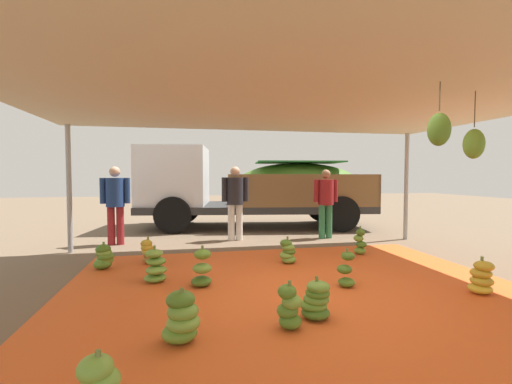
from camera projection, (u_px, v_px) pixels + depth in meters
ground_plane at (257, 248)px, 7.59m from camera, size 40.00×40.00×0.00m
tarp_orange at (302, 294)px, 4.66m from camera, size 6.38×5.50×0.01m
tent_canopy at (307, 97)px, 4.44m from camera, size 8.00×7.00×2.65m
banana_bunch_0 at (481, 278)px, 4.64m from camera, size 0.42×0.42×0.49m
banana_bunch_1 at (288, 252)px, 6.23m from camera, size 0.38×0.36×0.48m
banana_bunch_2 at (148, 252)px, 6.21m from camera, size 0.34×0.35×0.48m
banana_bunch_3 at (360, 242)px, 6.94m from camera, size 0.33×0.31×0.56m
banana_bunch_4 at (155, 267)px, 5.15m from camera, size 0.45×0.46×0.54m
banana_bunch_5 at (182, 318)px, 3.30m from camera, size 0.43×0.43×0.51m
banana_bunch_6 at (202, 270)px, 4.92m from camera, size 0.36×0.40×0.58m
banana_bunch_7 at (316, 300)px, 3.85m from camera, size 0.43×0.44×0.46m
banana_bunch_8 at (289, 308)px, 3.58m from camera, size 0.31×0.30×0.50m
banana_bunch_11 at (346, 271)px, 4.93m from camera, size 0.33×0.31×0.55m
banana_bunch_12 at (104, 257)px, 5.87m from camera, size 0.41×0.37×0.45m
cargo_truck_main at (250, 186)px, 10.63m from camera, size 7.05×3.31×2.40m
worker_0 at (115, 199)px, 7.91m from camera, size 0.65×0.40×1.77m
worker_1 at (235, 197)px, 8.47m from camera, size 0.65×0.40×1.78m
worker_2 at (326, 198)px, 8.75m from camera, size 0.63×0.38×1.72m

